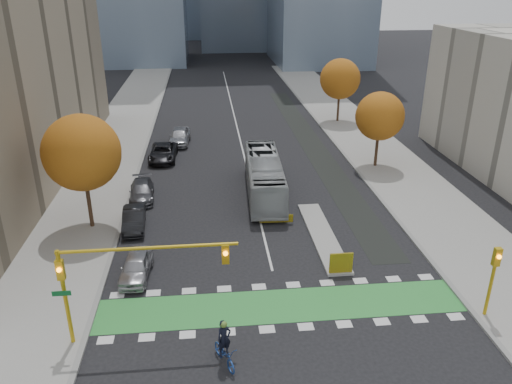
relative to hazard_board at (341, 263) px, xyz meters
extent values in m
plane|color=black|center=(-4.00, -4.20, -0.80)|extent=(300.00, 300.00, 0.00)
cube|color=gray|center=(-17.50, 15.80, -0.73)|extent=(7.00, 120.00, 0.15)
cube|color=gray|center=(9.50, 15.80, -0.73)|extent=(7.00, 120.00, 0.15)
cube|color=gray|center=(-14.00, 15.80, -0.73)|extent=(0.30, 120.00, 0.16)
cube|color=gray|center=(6.00, 15.80, -0.73)|extent=(0.30, 120.00, 0.16)
cube|color=green|center=(-4.00, -2.70, -0.79)|extent=(20.00, 3.00, 0.01)
cube|color=silver|center=(-4.00, 35.80, -0.80)|extent=(0.15, 70.00, 0.01)
cube|color=black|center=(3.50, 25.80, -0.80)|extent=(2.50, 50.00, 0.01)
cube|color=gray|center=(0.00, 4.80, -0.72)|extent=(1.60, 10.00, 0.16)
cube|color=yellow|center=(0.00, 0.00, 0.00)|extent=(1.40, 0.12, 1.30)
cylinder|color=#332114|center=(-16.00, 7.80, 1.82)|extent=(0.28, 0.28, 5.25)
sphere|color=#944612|center=(-16.00, 7.80, 4.83)|extent=(5.20, 5.20, 5.20)
cylinder|color=#332114|center=(8.00, 17.80, 1.47)|extent=(0.28, 0.28, 4.55)
sphere|color=#944612|center=(8.00, 17.80, 4.08)|extent=(4.40, 4.40, 4.40)
cylinder|color=#332114|center=(8.50, 33.80, 1.65)|extent=(0.28, 0.28, 4.90)
sphere|color=#944612|center=(8.50, 33.80, 4.45)|extent=(4.80, 4.80, 4.80)
cylinder|color=#BF9914|center=(-14.50, -4.70, 1.80)|extent=(0.20, 0.20, 5.20)
cylinder|color=#BF9914|center=(-10.50, -4.70, 4.30)|extent=(8.20, 0.16, 0.16)
cube|color=#BF9914|center=(-14.50, -4.70, 3.40)|extent=(0.35, 0.28, 1.00)
sphere|color=orange|center=(-14.50, -4.88, 3.50)|extent=(0.22, 0.22, 0.22)
cube|color=#BF9914|center=(-7.00, -4.70, 3.80)|extent=(0.35, 0.28, 1.00)
sphere|color=orange|center=(-7.00, -4.88, 3.90)|extent=(0.22, 0.22, 0.22)
cube|color=#0C5926|center=(-14.50, -5.10, 2.40)|extent=(0.85, 0.04, 0.25)
cylinder|color=#BF9914|center=(6.50, -4.70, 1.20)|extent=(0.18, 0.18, 4.00)
cube|color=#BF9914|center=(6.50, -4.70, 2.80)|extent=(0.35, 0.28, 1.00)
sphere|color=orange|center=(6.50, -4.88, 2.90)|extent=(0.22, 0.22, 0.22)
imported|color=navy|center=(-7.23, -6.81, -0.26)|extent=(1.46, 2.16, 1.08)
imported|color=black|center=(-7.23, -6.81, 0.65)|extent=(0.78, 0.66, 1.83)
sphere|color=#597F2D|center=(-7.23, -6.81, 1.41)|extent=(0.31, 0.31, 0.31)
imported|color=#A2A7A9|center=(-3.13, 12.46, 0.79)|extent=(3.18, 11.51, 3.18)
imported|color=#A4A4A9|center=(-12.11, 1.02, -0.11)|extent=(1.90, 4.14, 1.38)
imported|color=black|center=(-13.00, 7.41, -0.10)|extent=(1.76, 4.32, 1.39)
imported|color=#48484C|center=(-13.00, 12.54, -0.13)|extent=(2.22, 4.75, 1.34)
imported|color=black|center=(-11.94, 21.85, -0.05)|extent=(2.69, 5.49, 1.50)
imported|color=#A7A8AD|center=(-10.50, 26.85, 0.05)|extent=(2.42, 5.13, 1.70)
camera|label=1|loc=(-7.64, -24.86, 15.59)|focal=35.00mm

